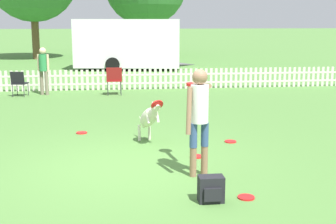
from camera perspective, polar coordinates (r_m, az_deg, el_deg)
name	(u,v)px	position (r m, az deg, el deg)	size (l,w,h in m)	color
ground_plane	(128,167)	(7.95, -4.90, -6.72)	(240.00, 240.00, 0.00)	#4C7A38
handler_person	(199,110)	(7.29, 3.78, 0.30)	(0.45, 1.09, 1.70)	#8C664C
leaping_dog	(150,117)	(9.28, -2.26, -0.60)	(0.52, 1.10, 0.96)	beige
frisbee_near_handler	(197,156)	(8.50, 3.52, -5.42)	(0.24, 0.24, 0.02)	red
frisbee_near_dog	(246,197)	(6.70, 9.51, -10.22)	(0.24, 0.24, 0.02)	red
frisbee_midfield	(230,141)	(9.58, 7.62, -3.58)	(0.24, 0.24, 0.02)	red
frisbee_far_scatter	(82,133)	(10.39, -10.49, -2.50)	(0.24, 0.24, 0.02)	red
backpack_on_grass	(211,189)	(6.46, 5.27, -9.36)	(0.34, 0.25, 0.36)	black
picket_fence	(119,79)	(16.62, -5.98, 3.97)	(22.25, 0.04, 0.72)	silver
folding_chair_blue_left	(19,82)	(15.74, -17.72, 3.56)	(0.52, 0.54, 0.82)	#333338
folding_chair_center	(114,78)	(15.39, -6.58, 4.09)	(0.51, 0.53, 0.92)	#333338
spectator_standing	(43,67)	(15.85, -14.96, 5.37)	(0.39, 0.27, 1.55)	#7A705B
equipment_trailer	(128,43)	(23.29, -4.89, 8.36)	(5.96, 2.82, 2.46)	white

